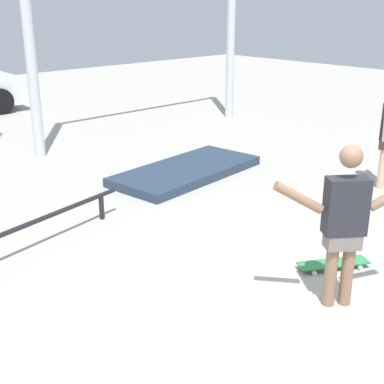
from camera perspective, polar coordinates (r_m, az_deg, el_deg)
The scene contains 5 objects.
ground_plane at distance 5.50m, azimuth 11.56°, elevation -12.09°, with size 36.00×36.00×0.00m, color #B2ADA3.
skateboarder at distance 5.25m, azimuth 15.96°, elevation -2.86°, with size 1.19×0.92×1.64m.
skateboard at distance 6.29m, azimuth 14.85°, elevation -7.36°, with size 0.82×0.59×0.08m.
manual_pad at distance 9.23m, azimuth -0.60°, elevation 2.27°, with size 2.71×1.21×0.15m, color #28384C.
grind_rail at distance 6.72m, azimuth -16.51°, elevation -3.45°, with size 2.74×0.62×0.38m.
Camera 1 is at (-3.90, -2.58, 2.88)m, focal length 50.00 mm.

